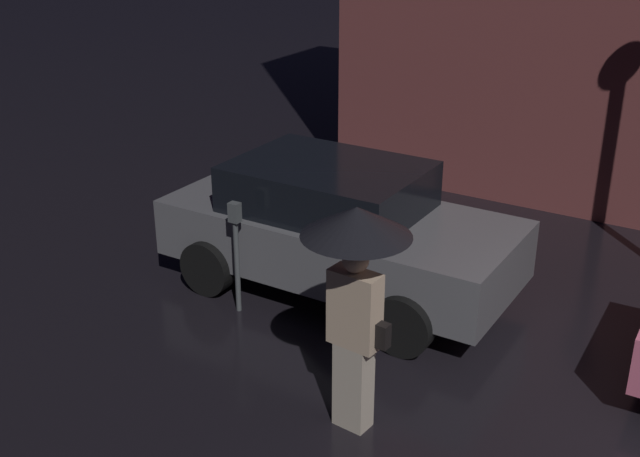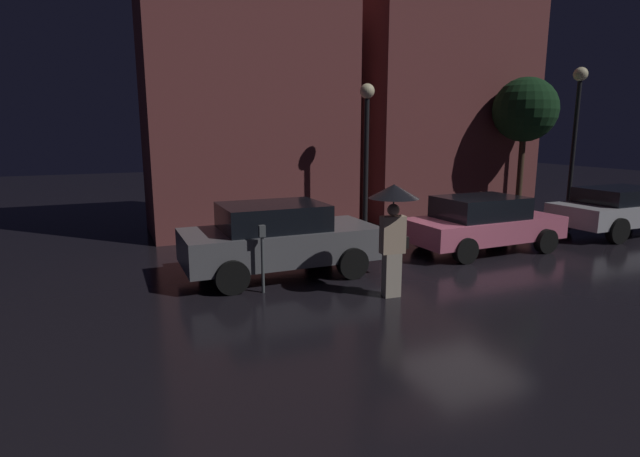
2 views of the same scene
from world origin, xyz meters
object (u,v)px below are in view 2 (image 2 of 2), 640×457
(parked_car_grey, at_px, (279,238))
(parked_car_silver, at_px, (622,209))
(pedestrian_with_umbrella, at_px, (393,214))
(parked_car_pink, at_px, (483,223))
(street_lamp_far, at_px, (577,114))
(parking_meter, at_px, (262,251))
(street_lamp_near, at_px, (366,134))

(parked_car_grey, height_order, parked_car_silver, parked_car_grey)
(pedestrian_with_umbrella, bearing_deg, parked_car_pink, 33.79)
(parked_car_pink, relative_size, parked_car_silver, 0.92)
(parked_car_grey, distance_m, street_lamp_far, 11.65)
(parking_meter, xyz_separation_m, street_lamp_far, (11.76, 3.30, 2.74))
(parked_car_grey, distance_m, parked_car_silver, 10.73)
(street_lamp_near, bearing_deg, pedestrian_with_umbrella, -112.61)
(parked_car_grey, distance_m, parking_meter, 1.24)
(parked_car_silver, relative_size, street_lamp_far, 0.88)
(parked_car_pink, relative_size, street_lamp_far, 0.81)
(parked_car_silver, bearing_deg, parked_car_grey, 179.57)
(parked_car_pink, bearing_deg, street_lamp_near, 128.55)
(parked_car_silver, relative_size, pedestrian_with_umbrella, 2.12)
(street_lamp_near, bearing_deg, parked_car_grey, -144.29)
(parked_car_pink, distance_m, parked_car_silver, 5.28)
(parked_car_grey, distance_m, parked_car_pink, 5.45)
(pedestrian_with_umbrella, bearing_deg, street_lamp_near, 72.65)
(parked_car_silver, bearing_deg, street_lamp_near, 161.32)
(parked_car_pink, xyz_separation_m, parked_car_silver, (5.28, 0.07, 0.02))
(pedestrian_with_umbrella, distance_m, parking_meter, 2.53)
(parking_meter, bearing_deg, street_lamp_near, 40.64)
(parked_car_silver, distance_m, street_lamp_near, 8.02)
(parked_car_grey, xyz_separation_m, parking_meter, (-0.67, -1.05, 0.01))
(parked_car_pink, height_order, street_lamp_far, street_lamp_far)
(parked_car_grey, xyz_separation_m, parked_car_pink, (5.45, -0.02, -0.07))
(parked_car_grey, distance_m, street_lamp_near, 4.68)
(pedestrian_with_umbrella, height_order, street_lamp_near, street_lamp_near)
(parking_meter, distance_m, street_lamp_far, 12.52)
(parked_car_grey, bearing_deg, pedestrian_with_umbrella, -56.13)
(parking_meter, height_order, street_lamp_near, street_lamp_near)
(parked_car_pink, height_order, pedestrian_with_umbrella, pedestrian_with_umbrella)
(parked_car_pink, bearing_deg, pedestrian_with_umbrella, -153.03)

